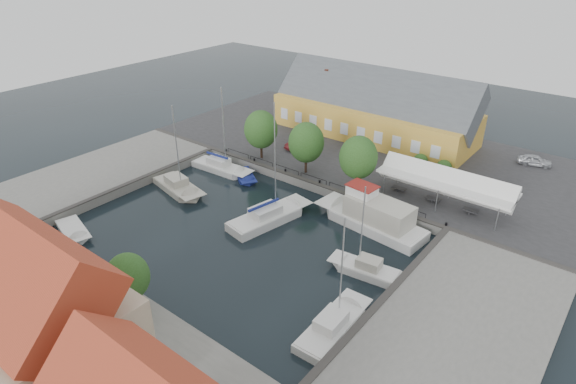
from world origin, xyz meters
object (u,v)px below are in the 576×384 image
Objects in this scene: warehouse at (371,110)px; east_boat_c at (333,328)px; trawler at (373,219)px; launch_nw at (245,177)px; west_boat_a at (221,169)px; west_boat_b at (178,188)px; tent_canopy at (446,182)px; car_red at (300,143)px; east_boat_b at (365,271)px; car_silver at (535,160)px; center_sailboat at (268,218)px; launch_sw at (74,232)px.

warehouse is 2.84× the size of east_boat_c.
trawler is 15.44m from east_boat_c.
west_boat_a is at bearing -175.51° from launch_nw.
tent_canopy is at bearing 27.88° from west_boat_b.
tent_canopy is at bearing -39.86° from warehouse.
car_red is 0.87× the size of launch_nw.
east_boat_b reaches higher than trawler.
car_silver is 35.83m from launch_nw.
west_boat_b is (-12.71, -1.16, -0.10)m from center_sailboat.
car_silver is at bearing 57.92° from center_sailboat.
west_boat_b reaches higher than trawler.
tent_canopy is 8.63m from trawler.
launch_sw is at bearing -155.08° from east_boat_b.
west_boat_b is 8.16m from launch_nw.
warehouse reaches higher than trawler.
car_red is at bearing 84.06° from launch_nw.
tent_canopy is at bearing 85.79° from east_boat_b.
west_boat_a is at bearing 179.74° from trawler.
west_boat_b is (-21.75, -6.79, -0.76)m from trawler.
west_boat_a reaches higher than car_red.
warehouse is 29.50m from west_boat_b.
east_boat_c is 30.33m from west_boat_a.
west_boat_b is (-0.08, -6.89, -0.01)m from west_boat_a.
car_red is (-21.15, 3.25, -1.96)m from tent_canopy.
warehouse is 3.19× the size of east_boat_b.
car_silver is 0.35× the size of west_boat_a.
launch_nw is (-21.14, 7.49, -0.17)m from east_boat_b.
center_sailboat is (3.26, -26.48, -4.06)m from warehouse.
launch_sw is at bearing 128.05° from car_silver.
tent_canopy is 3.53× the size of car_silver.
center_sailboat is 19.46m from launch_sw.
warehouse is at bearing 119.12° from east_boat_b.
tent_canopy is 21.91m from east_boat_c.
east_boat_b is at bearing -29.22° from car_red.
tent_canopy is 1.13× the size of trawler.
tent_canopy is at bearing 43.42° from center_sailboat.
car_red is at bearing 116.21° from center_sailboat.
center_sailboat is at bearing 44.47° from launch_sw.
launch_sw is at bearing -104.40° from launch_nw.
center_sailboat is at bearing -52.25° from car_red.
trawler is 21.68m from west_boat_a.
east_boat_b is (3.26, -7.09, -0.76)m from trawler.
car_red is 26.59m from east_boat_b.
car_red is 0.34× the size of center_sailboat.
trawler is at bearing -121.57° from tent_canopy.
east_boat_b is at bearing 24.92° from launch_sw.
west_boat_b reaches higher than east_boat_c.
trawler is 17.90m from launch_nw.
west_boat_a is at bearing -165.14° from tent_canopy.
center_sailboat reaches higher than trawler.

